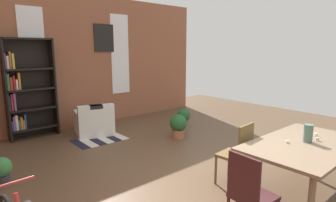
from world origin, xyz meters
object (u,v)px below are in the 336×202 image
Objects in this scene: dining_table at (305,149)px; potted_plant_window at (1,169)px; vase_on_table at (308,133)px; dining_chair_head_left at (249,193)px; bookshelf_tall at (26,89)px; potted_plant_corner at (183,117)px; dining_chair_far_left at (238,152)px; potted_plant_by_shelf at (178,125)px; armchair_white at (94,123)px.

dining_table reaches higher than potted_plant_window.
dining_chair_head_left is at bearing 179.79° from vase_on_table.
bookshelf_tall is at bearing 111.86° from dining_table.
vase_on_table is 4.38m from potted_plant_window.
dining_table is 7.54× the size of vase_on_table.
bookshelf_tall is at bearing 153.26° from potted_plant_corner.
dining_chair_head_left reaches higher than dining_table.
dining_table is at bearing -180.00° from vase_on_table.
potted_plant_window is at bearing -173.85° from potted_plant_corner.
bookshelf_tall is (-1.67, 4.40, 0.59)m from dining_chair_far_left.
potted_plant_by_shelf is at bearing -141.19° from potted_plant_corner.
dining_chair_far_left reaches higher than armchair_white.
potted_plant_window is at bearing 134.38° from dining_table.
dining_chair_far_left is at bearing -41.61° from potted_plant_window.
dining_chair_far_left is (-0.46, 0.75, -0.37)m from vase_on_table.
bookshelf_tall is 4.67× the size of potted_plant_corner.
potted_plant_window is (-3.06, 3.07, -0.66)m from vase_on_table.
potted_plant_corner is at bearing 71.51° from dining_table.
potted_plant_corner is (3.24, -1.63, -0.84)m from bookshelf_tall.
armchair_white is (-0.91, 4.44, -0.61)m from vase_on_table.
dining_chair_far_left is 1.00× the size of dining_chair_head_left.
bookshelf_tall is 3.73m from potted_plant_corner.
bookshelf_tall is (-0.80, 5.15, 0.59)m from dining_chair_head_left.
dining_chair_far_left is 2.00× the size of potted_plant_corner.
armchair_white is at bearing -30.15° from bookshelf_tall.
bookshelf_tall is 4.08× the size of potted_plant_by_shelf.
potted_plant_by_shelf reaches higher than potted_plant_window.
vase_on_table is 4.57m from armchair_white.
dining_table reaches higher than potted_plant_by_shelf.
dining_table reaches higher than armchair_white.
dining_table is 3.30× the size of potted_plant_by_shelf.
dining_chair_head_left is 4.29m from potted_plant_corner.
armchair_white is at bearing 100.78° from dining_table.
dining_chair_head_left is 0.43× the size of bookshelf_tall.
bookshelf_tall is at bearing 112.44° from vase_on_table.
dining_chair_head_left is 3.40m from potted_plant_by_shelf.
bookshelf_tall reaches higher than potted_plant_by_shelf.
vase_on_table is at bearing -67.56° from bookshelf_tall.
potted_plant_window is (-2.60, 2.31, -0.29)m from dining_chair_far_left.
armchair_white reaches higher than potted_plant_window.
potted_plant_window is (-4.18, -0.45, -0.04)m from potted_plant_corner.
dining_table is 5.57m from bookshelf_tall.
potted_plant_corner is at bearing 72.40° from vase_on_table.
dining_chair_head_left reaches higher than potted_plant_corner.
dining_table is 0.87m from dining_chair_far_left.
bookshelf_tall is (-2.07, 5.15, 0.42)m from dining_table.
bookshelf_tall reaches higher than dining_chair_head_left.
potted_plant_window is (-3.00, 3.07, -0.46)m from dining_table.
vase_on_table is 0.24× the size of armchair_white.
vase_on_table is at bearing -58.73° from dining_chair_far_left.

